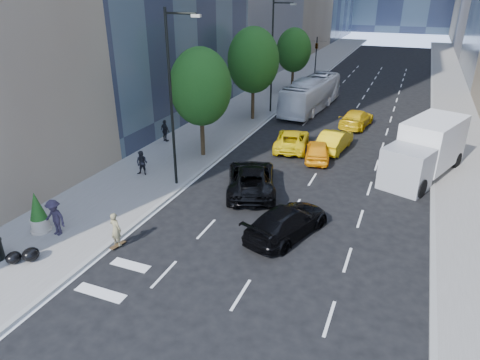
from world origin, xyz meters
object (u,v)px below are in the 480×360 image
at_px(city_bus, 311,94).
at_px(box_truck, 426,149).
at_px(skateboarder, 116,231).
at_px(planter_shrub, 38,213).
at_px(black_sedan_lincoln, 251,178).
at_px(black_sedan_mercedes, 287,221).

relative_size(city_bus, box_truck, 1.43).
height_order(skateboarder, box_truck, box_truck).
bearing_deg(planter_shrub, black_sedan_lincoln, 47.35).
relative_size(skateboarder, black_sedan_lincoln, 0.28).
bearing_deg(black_sedan_lincoln, skateboarder, 45.16).
relative_size(black_sedan_mercedes, box_truck, 0.66).
relative_size(black_sedan_lincoln, planter_shrub, 2.80).
height_order(black_sedan_lincoln, box_truck, box_truck).
xyz_separation_m(skateboarder, black_sedan_lincoln, (3.60, 8.00, -0.02)).
bearing_deg(city_bus, black_sedan_lincoln, -81.39).
bearing_deg(box_truck, city_bus, 149.21).
bearing_deg(planter_shrub, black_sedan_mercedes, 21.73).
bearing_deg(planter_shrub, box_truck, 40.80).
distance_m(skateboarder, planter_shrub, 4.21).
bearing_deg(black_sedan_mercedes, skateboarder, 48.68).
bearing_deg(box_truck, planter_shrub, -118.41).
bearing_deg(skateboarder, planter_shrub, 16.71).
bearing_deg(planter_shrub, city_bus, 76.79).
height_order(skateboarder, city_bus, city_bus).
xyz_separation_m(city_bus, box_truck, (10.52, -13.26, 0.23)).
height_order(city_bus, planter_shrub, city_bus).
bearing_deg(black_sedan_mercedes, planter_shrub, 40.58).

